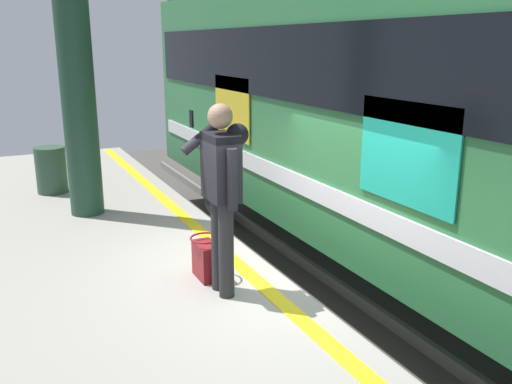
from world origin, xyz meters
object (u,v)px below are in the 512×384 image
(train_carriage, at_px, (395,98))
(station_column, at_px, (77,80))
(handbag, at_px, (206,259))
(trash_bin, at_px, (51,170))
(passenger, at_px, (222,184))

(train_carriage, xyz_separation_m, station_column, (1.76, 3.72, 0.23))
(handbag, bearing_deg, train_carriage, -72.37)
(station_column, bearing_deg, handbag, -165.30)
(train_carriage, distance_m, trash_bin, 5.23)
(handbag, height_order, station_column, station_column)
(trash_bin, bearing_deg, handbag, -165.78)
(train_carriage, relative_size, station_column, 3.14)
(handbag, distance_m, station_column, 3.23)
(train_carriage, distance_m, handbag, 3.44)
(passenger, height_order, station_column, station_column)
(passenger, xyz_separation_m, trash_bin, (4.43, 1.06, -0.68))
(station_column, bearing_deg, train_carriage, -115.31)
(passenger, height_order, trash_bin, passenger)
(passenger, distance_m, station_column, 3.27)
(train_carriage, bearing_deg, station_column, 64.69)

